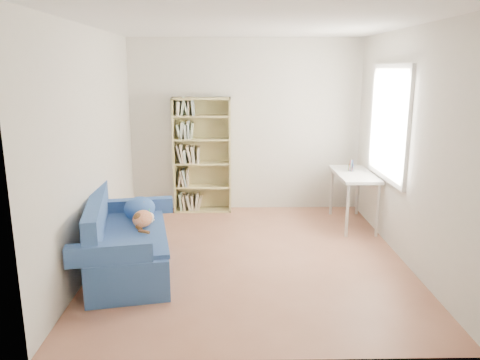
# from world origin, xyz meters

# --- Properties ---
(ground) EXTENTS (4.00, 4.00, 0.00)m
(ground) POSITION_xyz_m (0.00, 0.00, 0.00)
(ground) COLOR #915941
(ground) RESTS_ON ground
(room_shell) EXTENTS (3.54, 4.04, 2.62)m
(room_shell) POSITION_xyz_m (0.10, 0.03, 1.64)
(room_shell) COLOR silver
(room_shell) RESTS_ON ground
(sofa) EXTENTS (1.09, 1.80, 0.82)m
(sofa) POSITION_xyz_m (-1.37, -0.31, 0.32)
(sofa) COLOR navy
(sofa) RESTS_ON ground
(bookshelf) EXTENTS (0.87, 0.27, 1.74)m
(bookshelf) POSITION_xyz_m (-0.66, 1.85, 0.80)
(bookshelf) COLOR tan
(bookshelf) RESTS_ON ground
(desk) EXTENTS (0.50, 1.08, 0.75)m
(desk) POSITION_xyz_m (1.48, 1.14, 0.66)
(desk) COLOR silver
(desk) RESTS_ON ground
(pen_cup) EXTENTS (0.09, 0.09, 0.16)m
(pen_cup) POSITION_xyz_m (1.46, 1.26, 0.81)
(pen_cup) COLOR white
(pen_cup) RESTS_ON desk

